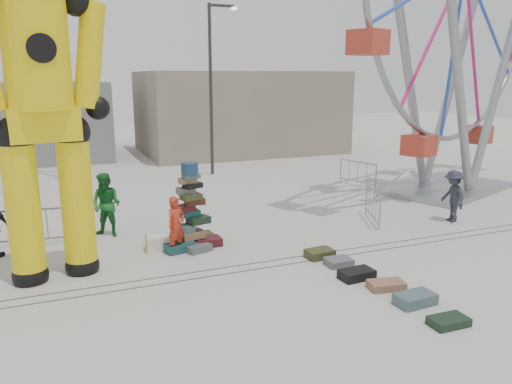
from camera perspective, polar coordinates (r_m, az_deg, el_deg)
name	(u,v)px	position (r m, az deg, el deg)	size (l,w,h in m)	color
ground	(257,280)	(12.00, 0.08, -9.98)	(90.00, 90.00, 0.00)	#9E9E99
track_line_near	(247,271)	(12.51, -0.98, -8.97)	(40.00, 0.04, 0.01)	#47443F
track_line_far	(242,265)	(12.86, -1.64, -8.35)	(40.00, 0.04, 0.01)	#47443F
building_right	(239,112)	(32.30, -2.01, 9.15)	(12.00, 8.00, 5.00)	gray
building_left	(17,121)	(32.35, -25.68, 7.36)	(10.00, 8.00, 4.40)	gray
lamp_post_right	(212,81)	(24.33, -4.99, 12.50)	(1.41, 0.25, 8.00)	#2D2D30
lamp_post_left	(54,81)	(25.21, -22.13, 11.64)	(1.41, 0.25, 8.00)	#2D2D30
suitcase_tower	(190,224)	(14.13, -7.53, -3.60)	(1.72, 1.52, 2.41)	#194D4D
crash_test_dummy	(41,99)	(12.22, -23.38, 9.72)	(3.19, 1.40, 7.98)	black
steamer_trunk	(160,243)	(14.19, -10.87, -5.71)	(0.81, 0.47, 0.38)	silver
row_case_0	(320,253)	(13.45, 7.29, -6.98)	(0.73, 0.49, 0.22)	#3C3E1F
row_case_1	(339,262)	(13.00, 9.43, -7.88)	(0.64, 0.52, 0.18)	#5A5E62
row_case_2	(357,274)	(12.25, 11.44, -9.20)	(0.83, 0.49, 0.22)	black
row_case_3	(386,285)	(11.86, 14.67, -10.26)	(0.81, 0.47, 0.18)	#8E6548
row_case_4	(415,299)	(11.27, 17.73, -11.57)	(0.87, 0.50, 0.24)	#486167
row_case_5	(449,321)	(10.63, 21.16, -13.62)	(0.76, 0.45, 0.17)	black
barricade_dummy_c	(28,227)	(15.50, -24.58, -3.68)	(2.00, 0.10, 1.10)	gray
barricade_wheel_front	(373,205)	(16.93, 13.19, -1.48)	(2.00, 0.10, 1.10)	gray
barricade_wheel_back	(358,173)	(22.40, 11.54, 2.12)	(2.00, 0.10, 1.10)	gray
pedestrian_red	(176,226)	(13.57, -9.11, -3.81)	(0.58, 0.38, 1.60)	#AF2C19
pedestrian_green	(106,205)	(15.52, -16.73, -1.43)	(0.94, 0.73, 1.93)	#196528
pedestrian_grey	(453,196)	(17.66, 21.59, -0.43)	(1.11, 0.64, 1.72)	#242530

